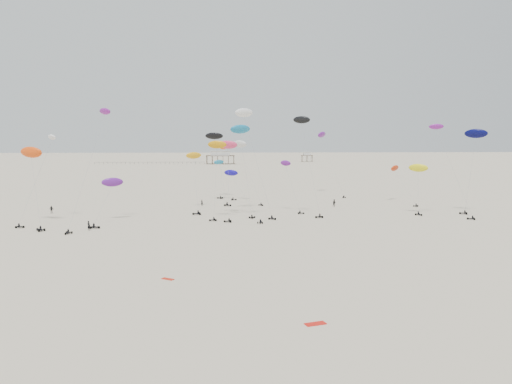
{
  "coord_description": "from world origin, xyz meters",
  "views": [
    {
      "loc": [
        -6.96,
        -21.92,
        18.84
      ],
      "look_at": [
        0.0,
        88.0,
        7.0
      ],
      "focal_mm": 35.0,
      "sensor_mm": 36.0,
      "label": 1
    }
  ],
  "objects": [
    {
      "name": "grounded_kite_b",
      "position": [
        -14.67,
        44.08,
        0.0
      ],
      "size": [
        1.9,
        1.54,
        0.07
      ],
      "primitive_type": "cube",
      "rotation": [
        0.0,
        0.0,
        -0.56
      ],
      "color": "red",
      "rests_on": "ground"
    },
    {
      "name": "rig_19",
      "position": [
        -7.53,
        138.22,
        8.1
      ],
      "size": [
        7.36,
        13.89,
        16.06
      ],
      "rotation": [
        0.0,
        0.0,
        4.75
      ],
      "color": "black",
      "rests_on": "ground"
    },
    {
      "name": "rig_10",
      "position": [
        -7.72,
        138.34,
        14.41
      ],
      "size": [
        4.99,
        9.01,
        17.83
      ],
      "rotation": [
        0.0,
        0.0,
        1.12
      ],
      "color": "black",
      "rests_on": "ground"
    },
    {
      "name": "rig_12",
      "position": [
        12.73,
        97.88,
        17.53
      ],
      "size": [
        7.1,
        7.34,
        24.4
      ],
      "rotation": [
        0.0,
        0.0,
        1.98
      ],
      "color": "black",
      "rests_on": "ground"
    },
    {
      "name": "rig_2",
      "position": [
        46.15,
        93.81,
        14.69
      ],
      "size": [
        9.43,
        8.31,
        22.86
      ],
      "rotation": [
        0.0,
        0.0,
        1.24
      ],
      "color": "black",
      "rests_on": "ground"
    },
    {
      "name": "rig_8",
      "position": [
        -49.02,
        90.23,
        13.63
      ],
      "size": [
        9.51,
        14.21,
        18.66
      ],
      "rotation": [
        0.0,
        0.0,
        0.88
      ],
      "color": "black",
      "rests_on": "ground"
    },
    {
      "name": "rig_4",
      "position": [
        -1.84,
        125.79,
        15.55
      ],
      "size": [
        9.3,
        13.8,
        19.89
      ],
      "rotation": [
        0.0,
        0.0,
        3.65
      ],
      "color": "black",
      "rests_on": "ground"
    },
    {
      "name": "grounded_kite_a",
      "position": [
        2.19,
        26.68,
        0.0
      ],
      "size": [
        2.36,
        1.48,
        0.08
      ],
      "primitive_type": "cube",
      "rotation": [
        0.0,
        0.0,
        0.29
      ],
      "color": "red",
      "rests_on": "ground"
    },
    {
      "name": "rig_15",
      "position": [
        26.82,
        146.74,
        18.29
      ],
      "size": [
        7.59,
        18.05,
        23.97
      ],
      "rotation": [
        0.0,
        0.0,
        0.06
      ],
      "color": "black",
      "rests_on": "ground"
    },
    {
      "name": "rig_6",
      "position": [
        -9.35,
        126.4,
        16.45
      ],
      "size": [
        8.05,
        14.53,
        22.06
      ],
      "rotation": [
        0.0,
        0.0,
        4.09
      ],
      "color": "black",
      "rests_on": "ground"
    },
    {
      "name": "rig_1",
      "position": [
        -3.35,
        96.27,
        7.31
      ],
      "size": [
        9.14,
        15.38,
        17.07
      ],
      "rotation": [
        0.0,
        0.0,
        6.04
      ],
      "color": "black",
      "rests_on": "ground"
    },
    {
      "name": "rig_18",
      "position": [
        -1.12,
        93.87,
        20.1
      ],
      "size": [
        10.12,
        4.62,
        25.94
      ],
      "rotation": [
        0.0,
        0.0,
        3.91
      ],
      "color": "black",
      "rests_on": "ground"
    },
    {
      "name": "rig_11",
      "position": [
        -48.3,
        92.44,
        11.7
      ],
      "size": [
        6.0,
        14.73,
        21.95
      ],
      "rotation": [
        0.0,
        0.0,
        4.54
      ],
      "color": "black",
      "rests_on": "ground"
    },
    {
      "name": "pavilion_main",
      "position": [
        -10.0,
        350.0,
        4.22
      ],
      "size": [
        21.0,
        13.0,
        9.8
      ],
      "color": "brown",
      "rests_on": "ground"
    },
    {
      "name": "rig_16",
      "position": [
        -2.62,
        106.3,
        19.3
      ],
      "size": [
        6.58,
        16.27,
        24.0
      ],
      "rotation": [
        0.0,
        0.0,
        5.48
      ],
      "color": "black",
      "rests_on": "ground"
    },
    {
      "name": "pavilion_small",
      "position": [
        60.0,
        380.0,
        3.49
      ],
      "size": [
        9.0,
        7.0,
        8.0
      ],
      "color": "brown",
      "rests_on": "ground"
    },
    {
      "name": "rig_7",
      "position": [
        9.74,
        104.63,
        9.08
      ],
      "size": [
        5.79,
        7.84,
        13.56
      ],
      "rotation": [
        0.0,
        0.0,
        4.41
      ],
      "color": "black",
      "rests_on": "ground"
    },
    {
      "name": "spectator_1",
      "position": [
        23.48,
        113.85,
        0.0
      ],
      "size": [
        1.23,
        0.84,
        2.33
      ],
      "primitive_type": "imported",
      "rotation": [
        0.0,
        0.0,
        6.12
      ],
      "color": "black",
      "rests_on": "ground"
    },
    {
      "name": "rig_5",
      "position": [
        44.7,
        123.03,
        8.23
      ],
      "size": [
        5.02,
        16.62,
        15.97
      ],
      "rotation": [
        0.0,
        0.0,
        5.4
      ],
      "color": "black",
      "rests_on": "ground"
    },
    {
      "name": "rig_13",
      "position": [
        -6.14,
        98.6,
        14.8
      ],
      "size": [
        5.33,
        13.37,
        19.6
      ],
      "rotation": [
        0.0,
        0.0,
        1.55
      ],
      "color": "black",
      "rests_on": "ground"
    },
    {
      "name": "rig_3",
      "position": [
        -34.82,
        87.72,
        17.57
      ],
      "size": [
        7.39,
        17.67,
        28.09
      ],
      "rotation": [
        0.0,
        0.0,
        2.91
      ],
      "color": "black",
      "rests_on": "ground"
    },
    {
      "name": "rig_9",
      "position": [
        -8.81,
        93.65,
        14.37
      ],
      "size": [
        4.67,
        4.83,
        18.54
      ],
      "rotation": [
        0.0,
        0.0,
        1.94
      ],
      "color": "black",
      "rests_on": "ground"
    },
    {
      "name": "spectator_0",
      "position": [
        -34.99,
        81.4,
        0.0
      ],
      "size": [
        1.01,
        0.92,
        2.3
      ],
      "primitive_type": "imported",
      "rotation": [
        0.0,
        0.0,
        2.62
      ],
      "color": "black",
      "rests_on": "ground"
    },
    {
      "name": "spectator_3",
      "position": [
        -13.38,
        117.88,
        0.0
      ],
      "size": [
        0.87,
        0.78,
        1.98
      ],
      "primitive_type": "imported",
      "rotation": [
        0.0,
        0.0,
        2.65
      ],
      "color": "black",
      "rests_on": "ground"
    },
    {
      "name": "rig_14",
      "position": [
        -33.17,
        92.25,
        7.05
      ],
      "size": [
        5.19,
        13.66,
        13.34
      ],
      "rotation": [
        0.0,
        0.0,
        4.44
      ],
      "color": "black",
      "rests_on": "ground"
    },
    {
      "name": "rig_20",
      "position": [
        -14.83,
        110.02,
        10.01
      ],
      "size": [
        4.96,
        15.61,
        18.38
      ],
      "rotation": [
        0.0,
        0.0,
        1.69
      ],
      "color": "black",
      "rests_on": "ground"
    },
    {
      "name": "ground_plane",
      "position": [
        0.0,
        200.0,
        0.0
      ],
      "size": [
        900.0,
        900.0,
        0.0
      ],
      "primitive_type": "plane",
      "color": "beige"
    },
    {
      "name": "pier_fence",
      "position": [
        -62.0,
        350.0,
        0.77
      ],
      "size": [
        80.2,
        0.2,
        1.5
      ],
      "color": "black",
      "rests_on": "ground"
    },
    {
      "name": "rig_17",
      "position": [
        55.35,
        99.28,
        17.26
      ],
      "size": [
        7.2,
        5.15,
        21.43
      ],
      "rotation": [
        0.0,
        0.0,
        1.12
      ],
      "color": "black",
      "rests_on": "ground"
    },
    {
      "name": "rig_0",
      "position": [
        41.16,
        98.79,
        9.61
      ],
      "size": [
        4.95,
        5.8,
        12.74
      ],
      "rotation": [
        0.0,
        0.0,
        3.55
      ],
      "color": "black",
      "rests_on": "ground"
    },
    {
      "name": "spectator_2",
      "position": [
        -50.81,
        106.0,
        0.0
      ],
      "size": [
        1.39,
        0.83,
        2.27
      ],
      "primitive_type": "imported",
      "rotation": [
        0.0,
        0.0,
        6.2
      ],
      "color": "black",
      "rests_on": "ground"
    }
  ]
}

